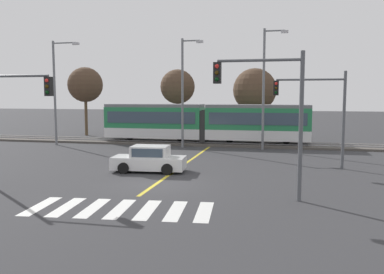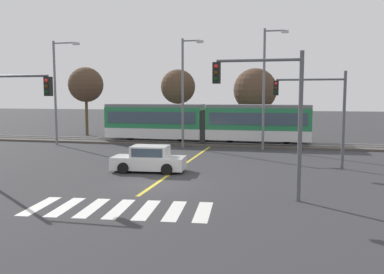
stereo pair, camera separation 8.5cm
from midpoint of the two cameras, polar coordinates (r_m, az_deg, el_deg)
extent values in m
plane|color=#333335|center=(20.62, -4.94, -6.54)|extent=(200.00, 200.00, 0.00)
cube|color=#4C4742|center=(36.83, 3.10, -0.89)|extent=(120.00, 4.00, 0.18)
cube|color=#939399|center=(36.11, 2.91, -0.80)|extent=(120.00, 0.08, 0.10)
cube|color=#939399|center=(37.52, 3.29, -0.55)|extent=(120.00, 0.08, 0.10)
cube|color=silver|center=(38.06, -5.12, 0.66)|extent=(9.00, 2.60, 0.90)
cube|color=#237A47|center=(37.96, -5.14, 2.77)|extent=(9.00, 2.60, 1.90)
cube|color=#384756|center=(36.70, -5.78, 2.73)|extent=(8.28, 0.04, 1.04)
cube|color=slate|center=(37.91, -5.15, 4.41)|extent=(9.00, 2.39, 0.28)
cylinder|color=black|center=(37.41, -1.51, -0.10)|extent=(0.70, 0.20, 0.70)
cylinder|color=black|center=(38.93, -8.58, 0.07)|extent=(0.70, 0.20, 0.70)
cube|color=silver|center=(36.28, 9.30, 0.35)|extent=(9.00, 2.60, 0.90)
cube|color=#237A47|center=(36.17, 9.34, 2.56)|extent=(9.00, 2.60, 1.90)
cube|color=#384756|center=(34.85, 9.21, 2.52)|extent=(8.28, 0.04, 1.04)
cube|color=slate|center=(36.13, 9.37, 4.28)|extent=(9.00, 2.39, 0.28)
cylinder|color=black|center=(36.26, 13.20, -0.45)|extent=(0.70, 0.20, 0.70)
cylinder|color=black|center=(36.56, 5.42, -0.26)|extent=(0.70, 0.20, 0.70)
cube|color=#2D2D2D|center=(36.81, 1.92, 1.60)|extent=(0.50, 2.34, 2.80)
cube|color=silver|center=(17.61, -20.46, -9.04)|extent=(0.83, 2.84, 0.01)
cube|color=silver|center=(17.13, -17.16, -9.34)|extent=(0.83, 2.84, 0.01)
cube|color=silver|center=(16.72, -13.67, -9.62)|extent=(0.83, 2.84, 0.01)
cube|color=silver|center=(16.37, -10.02, -9.88)|extent=(0.83, 2.84, 0.01)
cube|color=silver|center=(16.09, -6.21, -10.11)|extent=(0.83, 2.84, 0.01)
cube|color=silver|center=(15.87, -2.28, -10.30)|extent=(0.83, 2.84, 0.01)
cube|color=silver|center=(15.74, 1.74, -10.44)|extent=(0.83, 2.84, 0.01)
cube|color=gold|center=(26.39, -0.88, -3.77)|extent=(0.20, 17.55, 0.01)
cube|color=silver|center=(23.78, -6.00, -3.61)|extent=(4.32, 2.01, 0.72)
cube|color=silver|center=(23.66, -5.79, -1.99)|extent=(2.21, 1.68, 0.64)
cube|color=#384756|center=(23.92, -8.11, -1.93)|extent=(0.21, 1.43, 0.52)
cube|color=#384756|center=(22.91, -6.27, -2.26)|extent=(1.78, 0.18, 0.48)
cylinder|color=black|center=(23.36, -9.52, -4.32)|extent=(0.65, 0.27, 0.64)
cylinder|color=black|center=(24.96, -8.32, -3.65)|extent=(0.65, 0.27, 0.64)
cylinder|color=black|center=(22.72, -3.45, -4.54)|extent=(0.65, 0.27, 0.64)
cylinder|color=black|center=(24.36, -2.62, -3.83)|extent=(0.65, 0.27, 0.64)
cylinder|color=#515459|center=(21.26, -23.48, 7.85)|extent=(3.50, 0.12, 0.12)
cube|color=black|center=(20.26, -19.40, 6.71)|extent=(0.32, 0.28, 0.90)
sphere|color=red|center=(20.14, -19.66, 7.47)|extent=(0.18, 0.18, 0.18)
sphere|color=#3A2706|center=(20.13, -19.63, 6.71)|extent=(0.18, 0.18, 0.18)
sphere|color=black|center=(20.13, -19.61, 5.94)|extent=(0.18, 0.18, 0.18)
cylinder|color=#515459|center=(25.87, 20.61, 2.19)|extent=(0.18, 0.18, 5.86)
cylinder|color=#515459|center=(25.65, 16.34, 7.75)|extent=(4.00, 0.12, 0.12)
cube|color=black|center=(25.60, 11.80, 6.74)|extent=(0.32, 0.28, 0.90)
sphere|color=red|center=(25.46, 11.81, 7.36)|extent=(0.18, 0.18, 0.18)
sphere|color=#3A2706|center=(25.45, 11.80, 6.75)|extent=(0.18, 0.18, 0.18)
sphere|color=black|center=(25.45, 11.78, 6.14)|extent=(0.18, 0.18, 0.18)
cylinder|color=#515459|center=(17.32, 15.07, 1.33)|extent=(0.18, 0.18, 6.23)
cylinder|color=#515459|center=(17.35, 9.43, 10.57)|extent=(3.50, 0.12, 0.12)
cube|color=black|center=(17.51, 3.61, 8.96)|extent=(0.32, 0.28, 0.90)
sphere|color=red|center=(17.38, 3.54, 9.87)|extent=(0.18, 0.18, 0.18)
sphere|color=#3A2706|center=(17.36, 3.53, 8.98)|extent=(0.18, 0.18, 0.18)
sphere|color=black|center=(17.35, 3.52, 8.09)|extent=(0.18, 0.18, 0.18)
cylinder|color=slate|center=(38.20, -18.59, 5.81)|extent=(0.20, 0.20, 9.17)
cylinder|color=slate|center=(37.91, -17.37, 12.50)|extent=(2.18, 0.12, 0.12)
cube|color=#B2B2B7|center=(37.37, -15.89, 12.48)|extent=(0.56, 0.28, 0.20)
cylinder|color=slate|center=(34.38, -1.24, 6.11)|extent=(0.20, 0.20, 9.13)
cylinder|color=slate|center=(34.50, -0.03, 13.37)|extent=(1.49, 0.12, 0.12)
cube|color=#B2B2B7|center=(34.33, 1.21, 13.24)|extent=(0.56, 0.28, 0.20)
cylinder|color=slate|center=(33.47, 10.11, 6.53)|extent=(0.20, 0.20, 9.72)
cylinder|color=slate|center=(33.82, 11.62, 14.42)|extent=(1.57, 0.12, 0.12)
cube|color=#B2B2B7|center=(33.80, 12.99, 14.22)|extent=(0.56, 0.28, 0.20)
cylinder|color=brown|center=(46.38, -14.52, 3.20)|extent=(0.32, 0.32, 4.82)
sphere|color=#4C3828|center=(46.35, -14.62, 7.12)|extent=(3.81, 3.81, 3.81)
cylinder|color=brown|center=(43.20, -1.90, 3.06)|extent=(0.32, 0.32, 4.60)
sphere|color=#4C3828|center=(43.16, -1.91, 7.08)|extent=(3.64, 3.64, 3.64)
cylinder|color=brown|center=(41.54, 8.84, 2.52)|extent=(0.32, 0.32, 4.08)
sphere|color=#4C3828|center=(41.47, 8.90, 6.54)|extent=(4.35, 4.35, 4.35)
camera|label=1|loc=(0.04, -89.91, 0.01)|focal=38.00mm
camera|label=2|loc=(0.04, 90.09, -0.01)|focal=38.00mm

